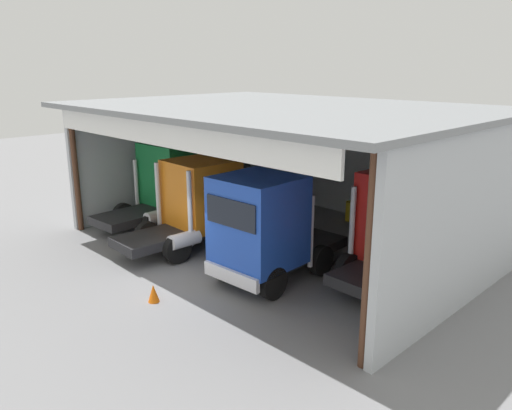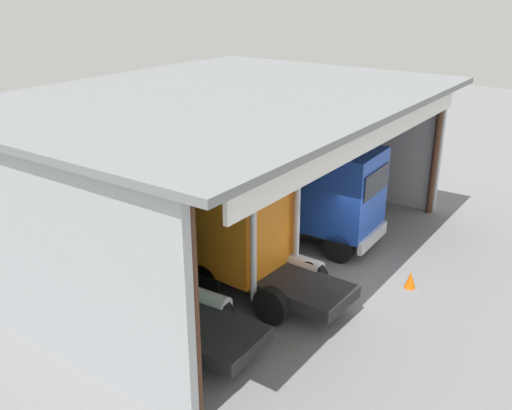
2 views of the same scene
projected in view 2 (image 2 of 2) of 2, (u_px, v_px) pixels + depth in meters
ground_plane at (353, 285)px, 18.17m from camera, size 80.00×80.00×0.00m
workshop_shed at (197, 136)px, 20.12m from camera, size 15.91×11.75×5.61m
truck_green_right_bay at (140, 270)px, 15.16m from camera, size 2.84×5.29×3.65m
truck_orange_left_bay at (249, 237)px, 17.23m from camera, size 2.62×5.09×3.47m
truck_blue_center_left_bay at (333, 196)px, 20.22m from camera, size 2.75×5.36×3.68m
truck_red_center_bay at (309, 157)px, 24.37m from camera, size 2.75×4.48×3.79m
oil_drum at (139, 205)px, 23.45m from camera, size 0.58×0.58×0.91m
tool_cart at (43, 242)px, 19.96m from camera, size 0.90×0.60×1.00m
traffic_cone at (410, 280)px, 17.93m from camera, size 0.36×0.36×0.56m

